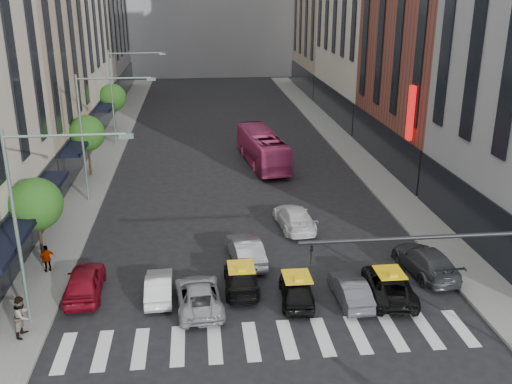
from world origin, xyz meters
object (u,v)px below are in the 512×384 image
object	(u,v)px
taxi_center	(297,289)
bus	(262,148)
streetlamp_near	(36,203)
streetlamp_mid	(95,122)
car_white_front	(159,286)
car_red	(85,282)
pedestrian_near	(22,316)
pedestrian_far	(47,258)
taxi_left	(241,278)
streetlamp_far	(121,85)

from	to	relation	value
taxi_center	bus	distance (m)	23.36
streetlamp_near	streetlamp_mid	distance (m)	16.00
taxi_center	car_white_front	bearing A→B (deg)	-4.51
car_red	pedestrian_near	world-z (taller)	pedestrian_near
car_white_front	pedestrian_far	xyz separation A→B (m)	(-6.09, 3.17, 0.30)
streetlamp_mid	car_white_front	bearing A→B (deg)	-71.23
car_white_front	taxi_center	world-z (taller)	taxi_center
pedestrian_near	car_red	bearing A→B (deg)	-21.27
streetlamp_mid	taxi_left	size ratio (longest dim) A/B	2.10
car_red	pedestrian_near	distance (m)	4.13
car_white_front	pedestrian_near	world-z (taller)	pedestrian_near
streetlamp_near	pedestrian_far	bearing A→B (deg)	104.22
car_red	streetlamp_far	bearing A→B (deg)	-89.81
taxi_left	pedestrian_near	size ratio (longest dim) A/B	2.23
bus	pedestrian_far	xyz separation A→B (m)	(-13.89, -19.05, -0.56)
streetlamp_far	taxi_left	xyz separation A→B (m)	(8.99, -29.86, -5.28)
streetlamp_mid	bus	size ratio (longest dim) A/B	0.85
streetlamp_near	taxi_center	bearing A→B (deg)	3.15
bus	pedestrian_far	distance (m)	23.58
car_white_front	pedestrian_near	size ratio (longest dim) A/B	1.94
streetlamp_mid	taxi_left	world-z (taller)	streetlamp_mid
bus	taxi_left	bearing A→B (deg)	73.89
pedestrian_near	pedestrian_far	world-z (taller)	pedestrian_near
streetlamp_near	pedestrian_near	bearing A→B (deg)	-127.04
car_white_front	car_red	bearing A→B (deg)	-11.51
streetlamp_mid	car_white_front	world-z (taller)	streetlamp_mid
streetlamp_near	car_red	xyz separation A→B (m)	(1.13, 2.40, -5.16)
streetlamp_mid	pedestrian_near	bearing A→B (deg)	-92.96
car_red	bus	bearing A→B (deg)	-120.10
bus	streetlamp_far	bearing A→B (deg)	-39.03
streetlamp_near	car_white_front	xyz separation A→B (m)	(4.84, 1.75, -5.29)
pedestrian_near	car_white_front	bearing A→B (deg)	-54.80
streetlamp_far	car_red	bearing A→B (deg)	-87.81
car_red	car_white_front	size ratio (longest dim) A/B	1.18
streetlamp_mid	taxi_center	size ratio (longest dim) A/B	2.30
taxi_left	taxi_center	size ratio (longest dim) A/B	1.09
streetlamp_far	car_white_front	size ratio (longest dim) A/B	2.42
car_red	car_white_front	world-z (taller)	car_red
streetlamp_mid	streetlamp_far	size ratio (longest dim) A/B	1.00
streetlamp_far	pedestrian_near	size ratio (longest dim) A/B	4.69
streetlamp_near	car_red	distance (m)	5.80
taxi_center	pedestrian_near	distance (m)	12.63
taxi_left	taxi_center	world-z (taller)	taxi_center
taxi_left	pedestrian_far	distance (m)	10.61
streetlamp_mid	streetlamp_far	world-z (taller)	same
taxi_center	pedestrian_near	size ratio (longest dim) A/B	2.05
streetlamp_near	streetlamp_far	world-z (taller)	same
taxi_center	pedestrian_near	bearing A→B (deg)	13.06
pedestrian_near	streetlamp_mid	bearing A→B (deg)	5.22
streetlamp_far	bus	distance (m)	15.62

